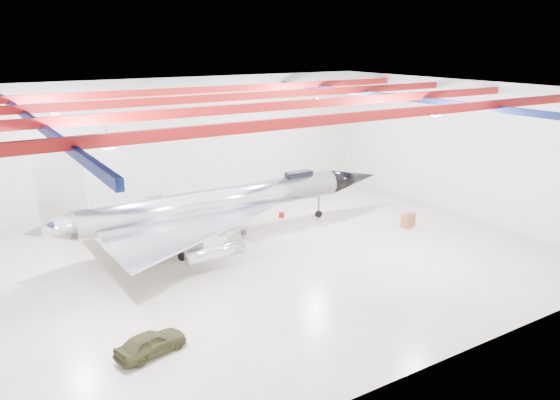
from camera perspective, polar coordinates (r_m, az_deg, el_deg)
floor at (r=36.36m, az=-3.31°, el=-6.31°), size 40.00×40.00×0.00m
wall_back at (r=48.05m, az=-12.12°, el=5.80°), size 40.00×0.00×40.00m
wall_right at (r=47.31m, az=18.40°, el=5.17°), size 0.00×30.00×30.00m
ceiling at (r=33.70m, az=-3.62°, el=11.23°), size 40.00×40.00×0.00m
ceiling_structure at (r=33.76m, az=-3.60°, el=10.09°), size 39.50×29.50×1.08m
jet_aircraft at (r=39.68m, az=-6.51°, el=-0.55°), size 28.22×16.33×7.70m
jeep at (r=26.64m, az=-13.36°, el=-14.34°), size 3.61×2.12×1.15m
desk at (r=43.57m, az=13.24°, el=-2.09°), size 1.28×0.83×1.08m
crate_ply at (r=39.73m, az=-12.05°, el=-4.41°), size 0.55×0.49×0.32m
toolbox_red at (r=43.59m, az=-9.97°, el=-2.44°), size 0.45×0.38×0.28m
engine_drum at (r=40.99m, az=-3.82°, el=-3.36°), size 0.51×0.51×0.39m
parts_bin at (r=43.72m, az=-8.46°, el=-2.23°), size 0.63×0.53×0.40m
tool_chest at (r=44.84m, az=0.17°, el=-1.55°), size 0.51×0.51×0.42m
oil_barrel at (r=41.01m, az=-9.18°, el=-3.53°), size 0.62×0.53×0.39m
spares_box at (r=44.86m, az=-10.25°, el=-1.89°), size 0.43×0.43×0.31m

